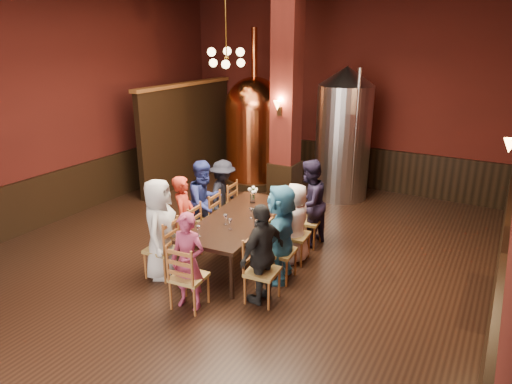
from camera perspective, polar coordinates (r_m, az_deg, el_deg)
The scene contains 36 objects.
room at distance 6.93m, azimuth -4.26°, elevation 8.05°, with size 10.00×10.02×4.50m.
wainscot_right at distance 6.43m, azimuth 27.77°, elevation -11.91°, with size 0.08×9.90×1.00m, color black.
wainscot_back at distance 11.67m, azimuth 9.63°, elevation 3.59°, with size 7.90×0.08×1.00m, color black.
wainscot_left at distance 10.08m, azimuth -23.06°, elevation -0.22°, with size 0.08×9.90×1.00m, color black.
column at distance 9.48m, azimuth 3.81°, elevation 11.05°, with size 0.58×0.58×4.50m, color #44130E.
partition at distance 11.53m, azimuth -8.55°, elevation 7.03°, with size 0.22×3.50×2.40m, color black.
pendant_cluster at distance 10.23m, azimuth -3.71°, elevation 16.43°, with size 0.90×0.90×1.70m, color #A57226, non-canonical shape.
sconce_column at distance 9.22m, azimuth 2.97°, elevation 10.53°, with size 0.20×0.20×0.36m, color black, non-canonical shape.
dining_table at distance 7.47m, azimuth -2.06°, elevation -3.62°, with size 1.21×2.48×0.75m.
chair_0 at distance 7.20m, azimuth -11.76°, elevation -6.93°, with size 0.46×0.46×0.92m, color brown, non-canonical shape.
person_0 at distance 7.07m, azimuth -11.94°, elevation -4.54°, with size 0.77×0.50×1.58m, color #BEBEBE.
chair_1 at distance 7.70m, azimuth -8.84°, elevation -4.99°, with size 0.46×0.46×0.92m, color brown, non-canonical shape.
person_1 at distance 7.60m, azimuth -8.94°, elevation -3.22°, with size 0.52×0.34×1.43m, color #AF2D1E.
chair_2 at distance 8.21m, azimuth -6.33°, elevation -3.30°, with size 0.46×0.46×0.92m, color brown, non-canonical shape.
person_2 at distance 8.10m, azimuth -6.41°, elevation -1.32°, with size 0.74×0.37×1.53m, color navy.
chair_3 at distance 8.74m, azimuth -4.10°, elevation -1.79°, with size 0.46×0.46×0.92m, color brown, non-canonical shape.
person_3 at distance 8.67m, azimuth -4.13°, elevation -0.41°, with size 0.88×0.51×1.37m, color black.
chair_4 at distance 6.43m, azimuth 0.80°, elevation -9.87°, with size 0.46×0.46×0.92m, color brown, non-canonical shape.
person_4 at distance 6.30m, azimuth 0.81°, elevation -7.75°, with size 0.85×0.35×1.45m, color black.
chair_5 at distance 6.98m, azimuth 3.04°, elevation -7.43°, with size 0.46×0.46×0.92m, color brown, non-canonical shape.
person_5 at distance 6.84m, azimuth 3.09°, elevation -5.15°, with size 1.42×0.45×1.53m, color teal.
chair_6 at distance 7.53m, azimuth 4.91°, elevation -5.37°, with size 0.46×0.46×0.92m, color brown, non-canonical shape.
person_6 at distance 7.45m, azimuth 4.96°, elevation -3.91°, with size 0.65×0.43×1.34m, color silver.
chair_7 at distance 8.12m, azimuth 6.53°, elevation -3.57°, with size 0.46×0.46×0.92m, color brown, non-canonical shape.
person_7 at distance 8.00m, azimuth 6.61°, elevation -1.42°, with size 0.76×0.38×1.57m, color black.
chair_8 at distance 6.36m, azimuth -8.39°, elevation -10.41°, with size 0.46×0.46×0.92m, color brown, non-canonical shape.
person_8 at distance 6.26m, azimuth -8.49°, elevation -8.59°, with size 0.50×0.33×1.37m, color #8F2F4F.
copper_kettle at distance 11.25m, azimuth -0.19°, elevation 7.77°, with size 1.66×1.66×3.73m.
steel_vessel at distance 10.42m, azimuth 10.87°, elevation 7.14°, with size 1.48×1.48×2.94m.
rose_vase at distance 8.01m, azimuth -0.44°, elevation -0.01°, with size 0.18×0.18×0.30m.
wine_glass_0 at distance 7.15m, azimuth -3.82°, elevation -3.46°, with size 0.07×0.07×0.17m, color white, non-canonical shape.
wine_glass_1 at distance 7.38m, azimuth -0.61°, elevation -2.68°, with size 0.07×0.07×0.17m, color white, non-canonical shape.
wine_glass_2 at distance 6.78m, azimuth -7.22°, elevation -4.89°, with size 0.07×0.07×0.17m, color white, non-canonical shape.
wine_glass_3 at distance 6.97m, azimuth -3.26°, elevation -4.06°, with size 0.07×0.07×0.17m, color white, non-canonical shape.
wine_glass_4 at distance 7.37m, azimuth 0.44°, elevation -2.69°, with size 0.07×0.07×0.17m, color white, non-canonical shape.
wine_glass_5 at distance 7.46m, azimuth 0.08°, elevation -2.42°, with size 0.07×0.07×0.17m, color white, non-canonical shape.
Camera 1 is at (3.81, -5.64, 3.58)m, focal length 32.00 mm.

